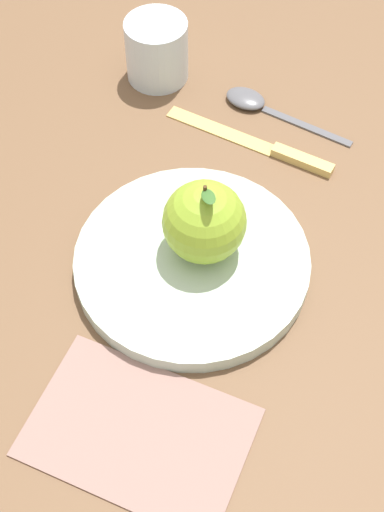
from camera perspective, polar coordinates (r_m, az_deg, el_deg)
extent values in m
plane|color=brown|center=(0.74, 1.54, 1.33)|extent=(2.40, 2.40, 0.00)
cylinder|color=#B2C6B2|center=(0.71, 0.00, -0.49)|extent=(0.23, 0.23, 0.02)
torus|color=#B2C6B2|center=(0.70, 0.00, -0.24)|extent=(0.23, 0.23, 0.01)
sphere|color=#8CB22D|center=(0.68, 0.98, 2.72)|extent=(0.08, 0.08, 0.08)
cylinder|color=#4C3319|center=(0.64, 1.04, 5.13)|extent=(0.00, 0.00, 0.01)
ellipsoid|color=#386628|center=(0.63, 1.31, 4.72)|extent=(0.02, 0.01, 0.01)
cylinder|color=silver|center=(0.88, -2.81, 15.97)|extent=(0.07, 0.07, 0.08)
torus|color=silver|center=(0.86, -2.90, 17.76)|extent=(0.07, 0.07, 0.01)
cylinder|color=#8B959D|center=(0.86, -2.90, 17.71)|extent=(0.06, 0.06, 0.01)
cube|color=#D8B766|center=(0.84, 2.26, 9.93)|extent=(0.11, 0.11, 0.00)
cube|color=#D8B766|center=(0.81, 8.74, 7.52)|extent=(0.06, 0.06, 0.01)
ellipsoid|color=#59595E|center=(0.87, 4.26, 12.34)|extent=(0.06, 0.06, 0.01)
cube|color=#59595E|center=(0.85, 9.07, 10.15)|extent=(0.09, 0.08, 0.01)
cube|color=gray|center=(0.64, -4.26, -13.70)|extent=(0.22, 0.22, 0.00)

